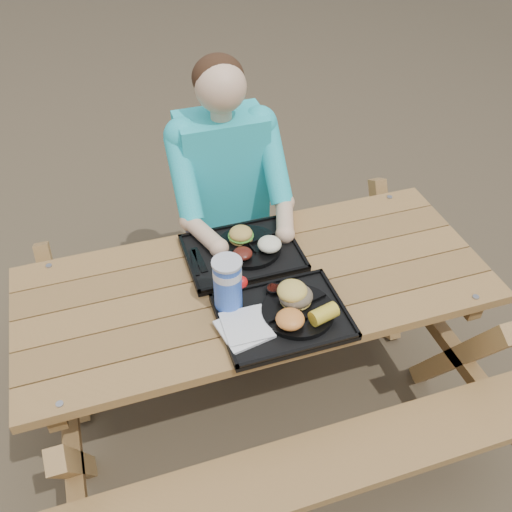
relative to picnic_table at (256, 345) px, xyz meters
name	(u,v)px	position (x,y,z in m)	size (l,w,h in m)	color
ground	(256,397)	(0.00, 0.00, -0.38)	(60.00, 60.00, 0.00)	#999999
picnic_table	(256,345)	(0.00, 0.00, 0.00)	(1.80, 1.49, 0.75)	#999999
tray_near	(283,317)	(0.03, -0.21, 0.39)	(0.45, 0.35, 0.02)	black
tray_far	(243,254)	(0.00, 0.16, 0.39)	(0.45, 0.35, 0.02)	black
plate_near	(298,311)	(0.08, -0.22, 0.41)	(0.26, 0.26, 0.02)	black
plate_far	(249,247)	(0.03, 0.17, 0.41)	(0.26, 0.26, 0.02)	black
napkin_stack	(244,328)	(-0.12, -0.24, 0.40)	(0.16, 0.16, 0.02)	silver
soda_cup	(228,285)	(-0.14, -0.11, 0.50)	(0.10, 0.10, 0.20)	blue
condiment_bbq	(273,291)	(0.03, -0.10, 0.41)	(0.05, 0.05, 0.03)	#310A05
condiment_mustard	(286,287)	(0.09, -0.10, 0.41)	(0.05, 0.05, 0.03)	gold
sandwich	(296,289)	(0.09, -0.18, 0.47)	(0.12, 0.12, 0.12)	#E0BB4F
mac_cheese	(290,319)	(0.03, -0.28, 0.44)	(0.10, 0.10, 0.05)	orange
corn_cob	(324,314)	(0.15, -0.29, 0.44)	(0.10, 0.10, 0.06)	gold
cutlery_far	(199,260)	(-0.18, 0.16, 0.40)	(0.03, 0.15, 0.01)	black
burger	(241,231)	(0.01, 0.21, 0.46)	(0.10, 0.10, 0.09)	gold
baked_beans	(243,253)	(-0.02, 0.11, 0.43)	(0.08, 0.08, 0.03)	#561911
potato_salad	(270,244)	(0.09, 0.12, 0.44)	(0.10, 0.10, 0.05)	white
diner	(226,212)	(0.05, 0.60, 0.27)	(0.48, 0.84, 1.28)	teal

